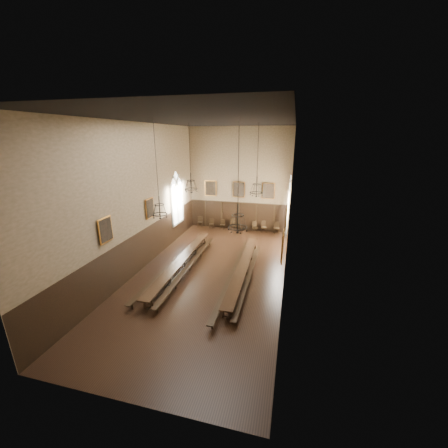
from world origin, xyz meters
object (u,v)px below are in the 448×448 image
at_px(bench_left_inner, 190,267).
at_px(chandelier_back_left, 191,185).
at_px(bench_right_inner, 233,274).
at_px(chandelier_front_right, 238,221).
at_px(chair_3, 232,227).
at_px(chair_6, 264,229).
at_px(bench_left_outer, 174,264).
at_px(chandelier_back_right, 257,188).
at_px(bench_right_outer, 249,277).
at_px(chair_1, 211,225).
at_px(chair_5, 255,229).
at_px(chair_2, 222,226).
at_px(table_left, 182,264).
at_px(chair_0, 200,224).
at_px(chair_7, 277,230).
at_px(chandelier_front_left, 160,208).
at_px(table_right, 243,270).

relative_size(bench_left_inner, chandelier_back_left, 2.26).
height_order(bench_right_inner, chandelier_front_right, chandelier_front_right).
relative_size(chair_3, chair_6, 0.98).
distance_m(bench_left_outer, chandelier_back_left, 5.32).
bearing_deg(chandelier_back_right, bench_right_outer, -87.51).
xyz_separation_m(bench_right_outer, chandelier_front_right, (-0.24, -2.49, 4.19)).
distance_m(bench_left_inner, chair_1, 8.57).
relative_size(bench_left_outer, chair_5, 10.63).
distance_m(bench_left_outer, chair_2, 8.43).
distance_m(table_left, bench_right_inner, 3.48).
height_order(bench_left_outer, chair_0, chair_0).
height_order(chair_5, chair_7, chair_7).
distance_m(bench_right_outer, chandelier_back_right, 5.67).
bearing_deg(chandelier_front_left, chair_5, 71.78).
bearing_deg(bench_left_outer, table_left, -9.24).
bearing_deg(chandelier_front_left, chair_6, 68.13).
distance_m(table_left, chair_2, 8.47).
bearing_deg(chair_5, table_left, -132.07).
bearing_deg(chandelier_front_right, chair_7, 83.52).
relative_size(table_left, chandelier_front_right, 1.93).
xyz_separation_m(bench_left_outer, bench_right_inner, (4.02, -0.36, 0.00)).
distance_m(bench_left_outer, chair_0, 8.51).
height_order(table_right, chair_5, chair_5).
xyz_separation_m(bench_left_outer, bench_right_outer, (4.97, -0.42, -0.03)).
bearing_deg(chandelier_front_left, chair_2, 87.07).
xyz_separation_m(table_right, chandelier_back_right, (0.30, 2.68, 4.60)).
bearing_deg(bench_left_outer, bench_right_inner, -5.13).
height_order(table_right, chair_3, chair_3).
bearing_deg(chair_7, chair_2, 164.92).
xyz_separation_m(table_right, chair_2, (-3.45, 8.31, -0.10)).
height_order(table_right, bench_right_outer, table_right).
height_order(bench_left_inner, chandelier_front_left, chandelier_front_left).
relative_size(table_left, chandelier_front_left, 2.03).
xyz_separation_m(bench_right_inner, chair_5, (0.05, 8.69, -0.01)).
height_order(chair_1, chandelier_back_right, chandelier_back_right).
relative_size(chair_5, chandelier_back_left, 0.22).
xyz_separation_m(chair_0, chandelier_back_right, (5.95, -5.71, 4.67)).
bearing_deg(chair_5, chair_6, -15.19).
distance_m(chair_5, chandelier_back_right, 7.34).
bearing_deg(chair_2, chandelier_back_left, -87.47).
distance_m(chair_5, chandelier_front_right, 12.00).
distance_m(chandelier_back_left, chandelier_front_right, 6.60).
distance_m(table_left, chandelier_back_left, 5.25).
xyz_separation_m(bench_right_outer, chair_3, (-2.95, 8.82, 0.04)).
distance_m(bench_right_outer, chair_2, 9.60).
distance_m(chandelier_back_left, chandelier_front_left, 4.59).
distance_m(table_left, chair_7, 10.05).
distance_m(table_right, chair_1, 9.46).
distance_m(table_left, chair_5, 9.13).
xyz_separation_m(chair_0, chair_5, (5.19, -0.11, -0.02)).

